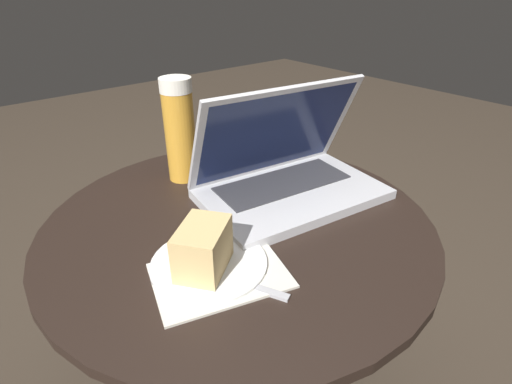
% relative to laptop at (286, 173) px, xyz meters
% --- Properties ---
extents(table, '(0.68, 0.68, 0.50)m').
position_rel_laptop_xyz_m(table, '(-0.13, -0.01, -0.17)').
color(table, '#515156').
rests_on(table, ground_plane).
extents(napkin, '(0.22, 0.18, 0.00)m').
position_rel_laptop_xyz_m(napkin, '(-0.24, -0.12, -0.04)').
color(napkin, silver).
rests_on(napkin, table).
extents(laptop, '(0.37, 0.26, 0.21)m').
position_rel_laptop_xyz_m(laptop, '(0.00, 0.00, 0.00)').
color(laptop, silver).
rests_on(laptop, table).
extents(beer_glass, '(0.06, 0.06, 0.21)m').
position_rel_laptop_xyz_m(beer_glass, '(-0.12, 0.19, 0.06)').
color(beer_glass, gold).
rests_on(beer_glass, table).
extents(snack_plate, '(0.17, 0.17, 0.08)m').
position_rel_laptop_xyz_m(snack_plate, '(-0.25, -0.09, -0.02)').
color(snack_plate, white).
rests_on(snack_plate, table).
extents(fork, '(0.09, 0.17, 0.00)m').
position_rel_laptop_xyz_m(fork, '(-0.24, -0.12, -0.04)').
color(fork, '#B2B2B7').
rests_on(fork, table).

